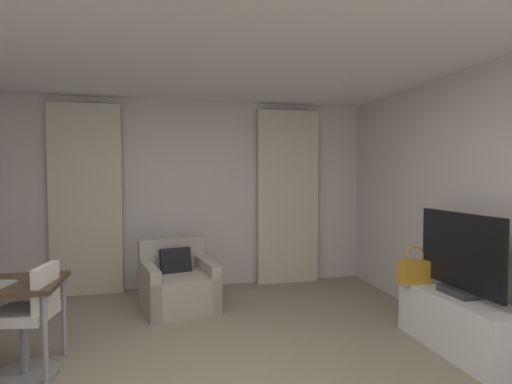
{
  "coord_description": "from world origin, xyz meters",
  "views": [
    {
      "loc": [
        -0.33,
        -2.62,
        1.58
      ],
      "look_at": [
        0.54,
        1.29,
        1.4
      ],
      "focal_mm": 27.87,
      "sensor_mm": 36.0,
      "label": 1
    }
  ],
  "objects": [
    {
      "name": "handbag_primary",
      "position": [
        2.05,
        0.85,
        0.63
      ],
      "size": [
        0.3,
        0.14,
        0.37
      ],
      "color": "orange",
      "rests_on": "tv_console"
    },
    {
      "name": "armchair",
      "position": [
        -0.23,
        2.13,
        0.27
      ],
      "size": [
        0.96,
        0.98,
        0.79
      ],
      "color": "#B2A899",
      "rests_on": "ground"
    },
    {
      "name": "curtain_right_panel",
      "position": [
        1.38,
        2.9,
        1.25
      ],
      "size": [
        0.9,
        0.06,
        2.5
      ],
      "color": "beige",
      "rests_on": "ground"
    },
    {
      "name": "wall_window",
      "position": [
        0.0,
        3.03,
        1.3
      ],
      "size": [
        5.12,
        0.06,
        2.6
      ],
      "color": "silver",
      "rests_on": "ground"
    },
    {
      "name": "curtain_left_panel",
      "position": [
        -1.38,
        2.9,
        1.25
      ],
      "size": [
        0.9,
        0.06,
        2.5
      ],
      "color": "beige",
      "rests_on": "ground"
    },
    {
      "name": "tv_console",
      "position": [
        2.2,
        0.39,
        0.25
      ],
      "size": [
        0.45,
        1.21,
        0.51
      ],
      "color": "white",
      "rests_on": "ground"
    },
    {
      "name": "desk_chair",
      "position": [
        -1.39,
        0.72,
        0.39
      ],
      "size": [
        0.48,
        0.48,
        0.88
      ],
      "color": "gray",
      "rests_on": "ground"
    },
    {
      "name": "ceiling",
      "position": [
        0.0,
        0.0,
        2.63
      ],
      "size": [
        5.12,
        6.12,
        0.06
      ],
      "primitive_type": "cube",
      "color": "white",
      "rests_on": "wall_left"
    },
    {
      "name": "tv_flatscreen",
      "position": [
        2.2,
        0.41,
        0.85
      ],
      "size": [
        0.2,
        0.99,
        0.74
      ],
      "color": "#333338",
      "rests_on": "tv_console"
    }
  ]
}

